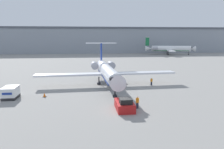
{
  "coord_description": "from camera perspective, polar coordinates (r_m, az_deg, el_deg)",
  "views": [
    {
      "loc": [
        -4.75,
        -28.8,
        10.06
      ],
      "look_at": [
        0.0,
        12.73,
        3.0
      ],
      "focal_mm": 35.0,
      "sensor_mm": 36.0,
      "label": 1
    }
  ],
  "objects": [
    {
      "name": "ground_plane",
      "position": [
        30.87,
        2.72,
        -9.44
      ],
      "size": [
        600.0,
        600.0,
        0.0
      ],
      "primitive_type": "plane",
      "color": "gray"
    },
    {
      "name": "terminal_building",
      "position": [
        148.88,
        -4.75,
        8.96
      ],
      "size": [
        180.0,
        16.8,
        16.94
      ],
      "color": "#8C939E",
      "rests_on": "ground"
    },
    {
      "name": "airplane_main",
      "position": [
        46.9,
        -1.36,
        0.96
      ],
      "size": [
        30.12,
        25.56,
        8.77
      ],
      "color": "silver",
      "rests_on": "ground"
    },
    {
      "name": "pushback_tug",
      "position": [
        31.1,
        3.3,
        -7.93
      ],
      "size": [
        2.38,
        4.43,
        1.89
      ],
      "color": "#B21919",
      "rests_on": "ground"
    },
    {
      "name": "luggage_cart",
      "position": [
        40.34,
        -24.98,
        -4.32
      ],
      "size": [
        2.18,
        3.33,
        1.98
      ],
      "color": "#232326",
      "rests_on": "ground"
    },
    {
      "name": "worker_near_tug",
      "position": [
        31.69,
        6.64,
        -7.18
      ],
      "size": [
        0.4,
        0.25,
        1.8
      ],
      "color": "#232838",
      "rests_on": "ground"
    },
    {
      "name": "worker_by_wing",
      "position": [
        47.36,
        10.26,
        -1.78
      ],
      "size": [
        0.4,
        0.24,
        1.63
      ],
      "color": "#232838",
      "rests_on": "ground"
    },
    {
      "name": "traffic_cone_left",
      "position": [
        39.43,
        -17.24,
        -5.1
      ],
      "size": [
        0.64,
        0.64,
        0.74
      ],
      "color": "black",
      "rests_on": "ground"
    },
    {
      "name": "airplane_parked_far_left",
      "position": [
        135.88,
        14.73,
        6.55
      ],
      "size": [
        29.75,
        29.75,
        10.41
      ],
      "color": "white",
      "rests_on": "ground"
    }
  ]
}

